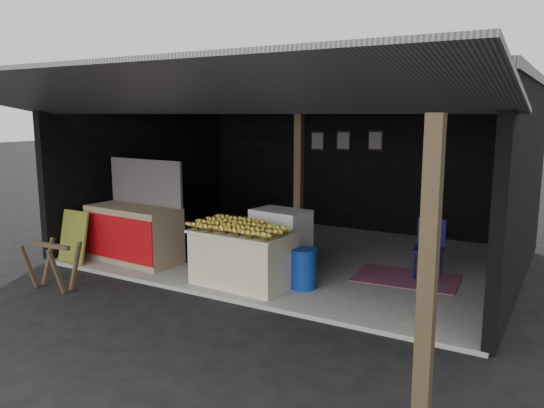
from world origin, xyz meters
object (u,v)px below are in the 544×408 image
Objects in this scene: sawhorse at (52,261)px; plastic_chair at (430,243)px; white_crate at (281,240)px; banana_table at (244,257)px; water_barrel at (303,270)px; neighbor_stall at (134,231)px.

plastic_chair reaches higher than sawhorse.
white_crate is 1.34× the size of sawhorse.
banana_table reaches higher than water_barrel.
neighbor_stall is (-2.26, 0.13, 0.11)m from banana_table.
plastic_chair is (2.13, 0.78, 0.04)m from white_crate.
plastic_chair is at bearing 26.68° from white_crate.
white_crate is at bearing 138.60° from water_barrel.
banana_table is 2.09× the size of sawhorse.
banana_table is 1.56× the size of white_crate.
sawhorse is (-0.06, -1.56, -0.14)m from neighbor_stall.
banana_table is 2.80m from plastic_chair.
white_crate is 0.57× the size of neighbor_stall.
neighbor_stall is 3.13× the size of water_barrel.
neighbor_stall is 1.57m from sawhorse.
plastic_chair is (4.53, 3.15, 0.15)m from sawhorse.
water_barrel is at bearing -34.79° from white_crate.
neighbor_stall reaches higher than white_crate.
white_crate is at bearing 22.31° from neighbor_stall.
banana_table is at bearing 28.75° from sawhorse.
banana_table is 2.73m from sawhorse.
water_barrel is (0.82, 0.28, -0.13)m from banana_table.
neighbor_stall is at bearing -154.27° from white_crate.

